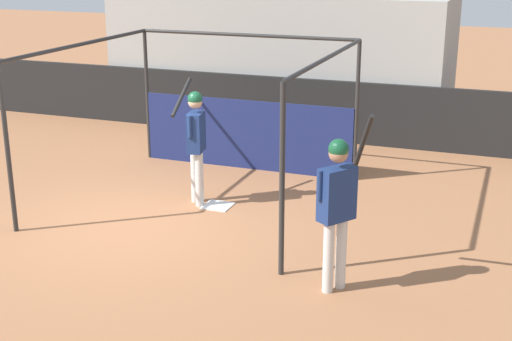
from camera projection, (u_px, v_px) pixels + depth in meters
ground_plane at (127, 225)px, 10.60m from camera, size 60.00×60.00×0.00m
outfield_wall at (260, 105)px, 15.51m from camera, size 24.00×0.12×1.30m
bleacher_section at (284, 56)px, 16.74m from camera, size 7.60×3.20×2.98m
batting_cage at (233, 118)px, 12.41m from camera, size 4.15×4.12×2.50m
home_plate at (218, 206)px, 11.38m from camera, size 0.44×0.44×0.02m
player_batter at (196, 137)px, 11.17m from camera, size 0.51×0.80×1.95m
player_waiting at (337, 199)px, 8.29m from camera, size 0.60×0.80×2.19m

